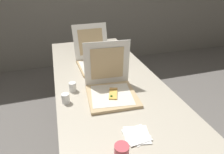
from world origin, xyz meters
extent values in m
cube|color=#BCB29E|center=(0.00, 0.57, 0.72)|extent=(0.87, 2.07, 0.03)
cylinder|color=gray|center=(-0.36, 1.53, 0.35)|extent=(0.04, 0.04, 0.70)
cylinder|color=gray|center=(0.36, 1.53, 0.35)|extent=(0.04, 0.04, 0.70)
cube|color=tan|center=(-0.04, 0.22, 0.74)|extent=(0.37, 0.37, 0.02)
cube|color=silver|center=(-0.04, 0.22, 0.75)|extent=(0.33, 0.33, 0.00)
cube|color=white|center=(-0.03, 0.39, 0.93)|extent=(0.35, 0.04, 0.35)
cube|color=tan|center=(-0.03, 0.39, 0.93)|extent=(0.25, 0.03, 0.25)
cube|color=#E5B74C|center=(-0.03, 0.22, 0.76)|extent=(0.09, 0.14, 0.01)
cube|color=tan|center=(-0.01, 0.28, 0.76)|extent=(0.06, 0.04, 0.02)
sphere|color=#2D6628|center=(-0.05, 0.19, 0.77)|extent=(0.02, 0.02, 0.02)
cube|color=tan|center=(-0.02, 0.75, 0.74)|extent=(0.37, 0.37, 0.02)
cube|color=silver|center=(-0.03, 0.75, 0.75)|extent=(0.31, 0.31, 0.00)
cube|color=white|center=(-0.04, 0.97, 0.92)|extent=(0.35, 0.11, 0.34)
cube|color=tan|center=(-0.04, 0.96, 0.92)|extent=(0.25, 0.08, 0.25)
cylinder|color=white|center=(-0.30, 0.39, 0.77)|extent=(0.06, 0.06, 0.07)
cylinder|color=white|center=(-0.36, 0.25, 0.77)|extent=(0.06, 0.06, 0.07)
cylinder|color=#D14C56|center=(-0.15, -0.30, 0.78)|extent=(0.07, 0.07, 0.10)
cube|color=white|center=(-0.01, -0.18, 0.73)|extent=(0.15, 0.15, 0.00)
cube|color=white|center=(-0.01, -0.17, 0.74)|extent=(0.16, 0.16, 0.00)
cube|color=white|center=(-0.02, -0.18, 0.74)|extent=(0.14, 0.14, 0.00)
camera|label=1|loc=(-0.37, -0.87, 1.52)|focal=30.22mm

